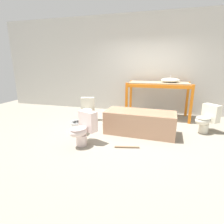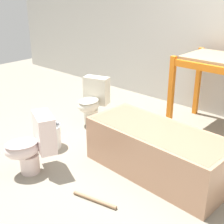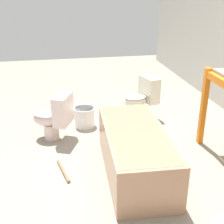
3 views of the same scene
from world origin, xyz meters
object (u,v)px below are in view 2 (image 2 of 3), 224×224
object	(u,v)px
bathtub_main	(157,148)
toilet_near	(93,100)
bucket_white	(49,136)
toilet_far	(33,144)

from	to	relation	value
bathtub_main	toilet_near	distance (m)	1.65
toilet_near	bucket_white	size ratio (longest dim) A/B	2.05
bathtub_main	bucket_white	xyz separation A→B (m)	(-1.39, -0.46, -0.15)
bucket_white	toilet_far	bearing A→B (deg)	-52.89
toilet_near	bathtub_main	bearing A→B (deg)	-35.38
toilet_far	bucket_white	bearing A→B (deg)	150.59
bathtub_main	toilet_far	bearing A→B (deg)	-135.83
bathtub_main	toilet_far	distance (m)	1.39
bathtub_main	toilet_far	size ratio (longest dim) A/B	2.43
bathtub_main	bucket_white	world-z (taller)	bathtub_main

